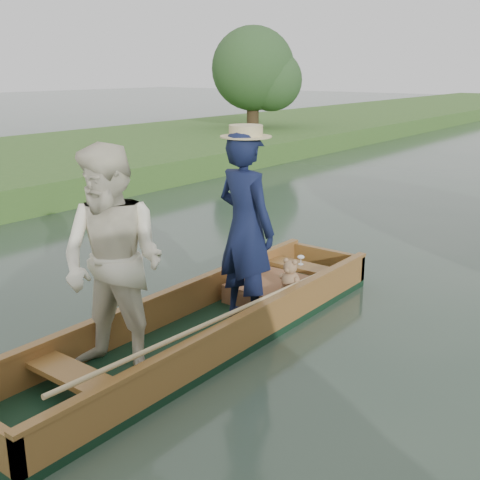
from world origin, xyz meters
The scene contains 2 objects.
ground centered at (0.00, 0.00, 0.00)m, with size 120.00×120.00×0.00m, color #283D30.
punt centered at (-0.01, -0.30, 0.83)m, with size 1.22×5.00×2.15m.
Camera 1 is at (3.76, -4.25, 2.72)m, focal length 45.00 mm.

